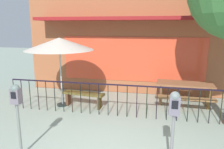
{
  "coord_description": "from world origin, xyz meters",
  "views": [
    {
      "loc": [
        0.92,
        -3.85,
        2.61
      ],
      "look_at": [
        -0.38,
        2.52,
        1.16
      ],
      "focal_mm": 35.21,
      "sensor_mm": 36.0,
      "label": 1
    }
  ],
  "objects_px": {
    "picnic_table_left": "(185,88)",
    "patio_bench": "(83,96)",
    "parking_meter_far": "(174,111)",
    "patio_umbrella": "(59,44)",
    "parking_meter_near": "(16,101)"
  },
  "relations": [
    {
      "from": "picnic_table_left",
      "to": "parking_meter_near",
      "type": "xyz_separation_m",
      "value": [
        -3.58,
        -3.66,
        0.56
      ]
    },
    {
      "from": "picnic_table_left",
      "to": "parking_meter_near",
      "type": "relative_size",
      "value": 1.24
    },
    {
      "from": "patio_umbrella",
      "to": "parking_meter_near",
      "type": "relative_size",
      "value": 1.48
    },
    {
      "from": "patio_umbrella",
      "to": "parking_meter_far",
      "type": "distance_m",
      "value": 4.46
    },
    {
      "from": "parking_meter_near",
      "to": "parking_meter_far",
      "type": "height_order",
      "value": "parking_meter_far"
    },
    {
      "from": "patio_bench",
      "to": "parking_meter_far",
      "type": "distance_m",
      "value": 3.94
    },
    {
      "from": "patio_umbrella",
      "to": "patio_bench",
      "type": "relative_size",
      "value": 1.57
    },
    {
      "from": "parking_meter_near",
      "to": "parking_meter_far",
      "type": "bearing_deg",
      "value": 1.54
    },
    {
      "from": "picnic_table_left",
      "to": "patio_umbrella",
      "type": "height_order",
      "value": "patio_umbrella"
    },
    {
      "from": "patio_bench",
      "to": "parking_meter_near",
      "type": "xyz_separation_m",
      "value": [
        -0.35,
        -2.91,
        0.82
      ]
    },
    {
      "from": "picnic_table_left",
      "to": "patio_bench",
      "type": "relative_size",
      "value": 1.32
    },
    {
      "from": "patio_umbrella",
      "to": "patio_bench",
      "type": "height_order",
      "value": "patio_umbrella"
    },
    {
      "from": "picnic_table_left",
      "to": "parking_meter_far",
      "type": "bearing_deg",
      "value": -99.66
    },
    {
      "from": "patio_bench",
      "to": "parking_meter_far",
      "type": "bearing_deg",
      "value": -47.22
    },
    {
      "from": "patio_umbrella",
      "to": "parking_meter_far",
      "type": "xyz_separation_m",
      "value": [
        3.36,
        -2.81,
        -0.86
      ]
    }
  ]
}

